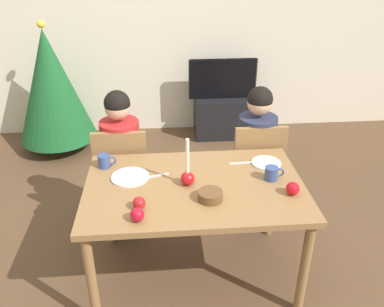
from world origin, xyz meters
name	(u,v)px	position (x,y,z in m)	size (l,w,h in m)	color
ground_plane	(194,272)	(0.00, 0.00, 0.00)	(7.68, 7.68, 0.00)	brown
back_wall	(175,22)	(0.00, 2.60, 1.30)	(6.40, 0.10, 2.60)	beige
dining_table	(195,196)	(0.00, 0.00, 0.67)	(1.40, 0.90, 0.75)	olive
chair_left	(123,172)	(-0.51, 0.61, 0.51)	(0.40, 0.40, 0.90)	olive
chair_right	(255,166)	(0.55, 0.61, 0.51)	(0.40, 0.40, 0.90)	olive
person_left_child	(123,163)	(-0.51, 0.64, 0.57)	(0.30, 0.30, 1.17)	#33384C
person_right_child	(255,158)	(0.55, 0.64, 0.57)	(0.30, 0.30, 1.17)	#33384C
tv_stand	(221,116)	(0.53, 2.30, 0.24)	(0.64, 0.40, 0.48)	black
tv	(223,79)	(0.53, 2.30, 0.71)	(0.79, 0.05, 0.46)	black
christmas_tree	(51,86)	(-1.36, 2.10, 0.74)	(0.84, 0.84, 1.43)	brown
candle_centerpiece	(188,176)	(-0.04, 0.01, 0.82)	(0.09, 0.09, 0.32)	red
plate_left	(130,177)	(-0.42, 0.12, 0.76)	(0.25, 0.25, 0.01)	white
plate_right	(266,163)	(0.52, 0.23, 0.76)	(0.20, 0.20, 0.01)	white
mug_left	(105,161)	(-0.59, 0.28, 0.80)	(0.12, 0.08, 0.09)	#33477F
mug_right	(272,173)	(0.50, 0.03, 0.79)	(0.13, 0.09, 0.09)	#33477F
fork_left	(156,176)	(-0.25, 0.12, 0.75)	(0.18, 0.01, 0.01)	silver
fork_right	(242,163)	(0.36, 0.25, 0.75)	(0.18, 0.01, 0.01)	silver
bowl_walnuts	(210,196)	(0.08, -0.17, 0.78)	(0.15, 0.15, 0.06)	brown
apple_near_candle	(137,215)	(-0.35, -0.34, 0.79)	(0.08, 0.08, 0.08)	#B41123
apple_by_left_plate	(139,203)	(-0.34, -0.23, 0.79)	(0.08, 0.08, 0.08)	#AE191E
apple_by_right_mug	(293,189)	(0.59, -0.16, 0.79)	(0.08, 0.08, 0.08)	red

